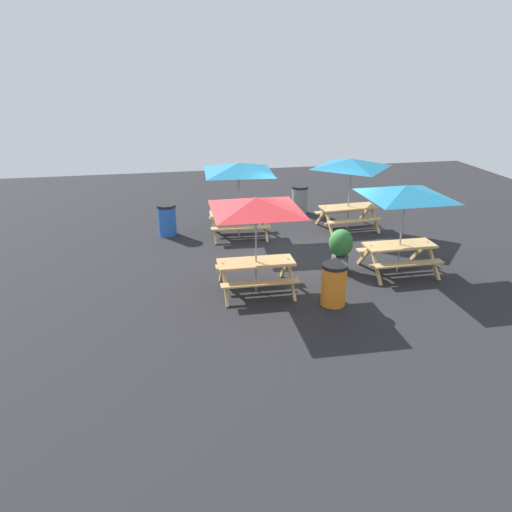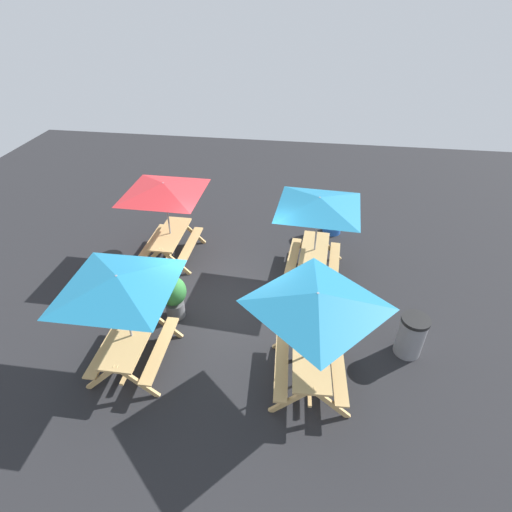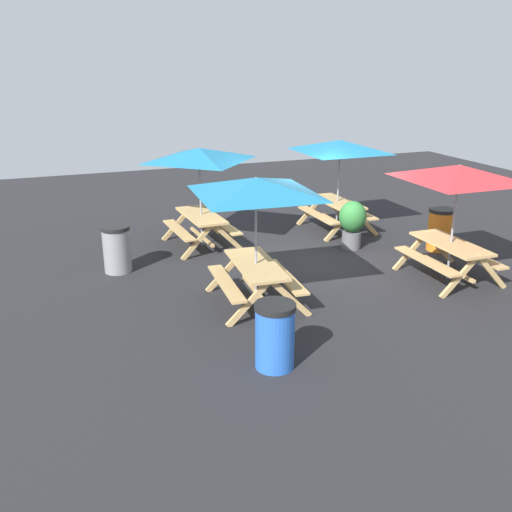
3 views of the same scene
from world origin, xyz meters
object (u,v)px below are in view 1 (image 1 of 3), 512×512
Objects in this scene: picnic_table_0 at (256,211)px; picnic_table_2 at (405,198)px; picnic_table_1 at (238,173)px; trash_bin_orange at (334,284)px; trash_bin_blue at (167,220)px; trash_bin_gray at (300,199)px; potted_plant_0 at (341,247)px; picnic_table_3 at (351,168)px.

picnic_table_0 is 3.86m from picnic_table_2.
picnic_table_0 and picnic_table_1 have the same top height.
trash_bin_orange is 6.59m from trash_bin_blue.
trash_bin_orange is 7.22m from trash_bin_gray.
trash_bin_blue is (-2.20, 0.55, -1.49)m from picnic_table_1.
picnic_table_2 is 5.97m from trash_bin_gray.
picnic_table_2 reaches higher than trash_bin_gray.
trash_bin_orange is at bearing -71.45° from picnic_table_1.
picnic_table_1 is 2.88× the size of trash_bin_orange.
picnic_table_1 is 3.61m from trash_bin_gray.
picnic_table_0 reaches higher than trash_bin_orange.
picnic_table_0 is 2.87m from potted_plant_0.
trash_bin_gray is at bearing 43.31° from picnic_table_1.
trash_bin_blue is at bearing -161.84° from trash_bin_gray.
trash_bin_orange is at bearing -57.62° from trash_bin_blue.
trash_bin_blue is at bearing 144.18° from picnic_table_2.
picnic_table_2 is 1.21× the size of picnic_table_3.
potted_plant_0 is (-1.41, -3.20, -1.35)m from picnic_table_3.
picnic_table_1 reaches higher than trash_bin_gray.
trash_bin_blue is at bearing 169.61° from picnic_table_1.
picnic_table_1 is 2.71m from trash_bin_blue.
potted_plant_0 is at bearing 164.44° from picnic_table_2.
trash_bin_orange is at bearing -114.00° from potted_plant_0.
trash_bin_blue is (-5.76, 0.54, -1.49)m from picnic_table_3.
picnic_table_3 is (3.81, 4.03, 0.00)m from picnic_table_0.
potted_plant_0 reaches higher than trash_bin_blue.
picnic_table_0 is 5.54m from picnic_table_3.
picnic_table_2 is (3.84, 0.44, 0.00)m from picnic_table_0.
picnic_table_2 is 2.89× the size of trash_bin_orange.
picnic_table_1 is at bearing 176.80° from picnic_table_3.
picnic_table_0 is 1.00× the size of picnic_table_2.
picnic_table_0 is at bearing -114.39° from trash_bin_gray.
trash_bin_orange is 1.00× the size of trash_bin_gray.
potted_plant_0 is (-0.38, -5.29, 0.15)m from trash_bin_gray.
picnic_table_0 is 5.19m from trash_bin_blue.
picnic_table_1 reaches higher than potted_plant_0.
trash_bin_gray is (2.53, 2.10, -1.49)m from picnic_table_1.
picnic_table_2 reaches higher than trash_bin_blue.
picnic_table_2 is at bearing -92.90° from picnic_table_3.
potted_plant_0 reaches higher than trash_bin_gray.
picnic_table_3 is 2.38× the size of trash_bin_gray.
picnic_table_2 and picnic_table_3 have the same top height.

